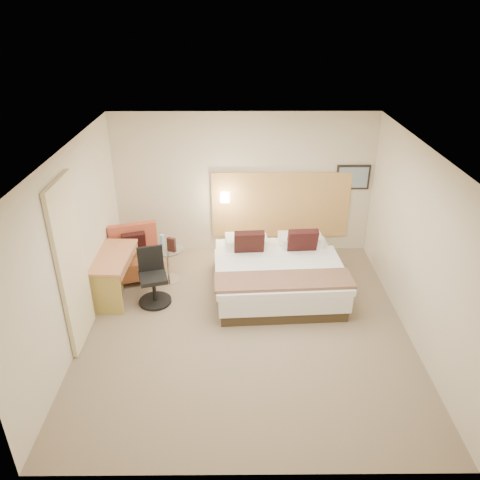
{
  "coord_description": "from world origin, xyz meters",
  "views": [
    {
      "loc": [
        -0.13,
        -5.72,
        4.39
      ],
      "look_at": [
        -0.08,
        0.8,
        1.06
      ],
      "focal_mm": 35.0,
      "sensor_mm": 36.0,
      "label": 1
    }
  ],
  "objects_px": {
    "desk": "(115,264)",
    "lounge_chair": "(136,257)",
    "side_table": "(168,263)",
    "desk_chair": "(153,281)",
    "bed": "(277,273)"
  },
  "relations": [
    {
      "from": "lounge_chair",
      "to": "desk_chair",
      "type": "bearing_deg",
      "value": -62.67
    },
    {
      "from": "desk",
      "to": "lounge_chair",
      "type": "bearing_deg",
      "value": 73.44
    },
    {
      "from": "bed",
      "to": "side_table",
      "type": "relative_size",
      "value": 2.99
    },
    {
      "from": "bed",
      "to": "lounge_chair",
      "type": "height_order",
      "value": "bed"
    },
    {
      "from": "lounge_chair",
      "to": "side_table",
      "type": "distance_m",
      "value": 0.62
    },
    {
      "from": "desk_chair",
      "to": "bed",
      "type": "bearing_deg",
      "value": 9.3
    },
    {
      "from": "side_table",
      "to": "desk_chair",
      "type": "xyz_separation_m",
      "value": [
        -0.15,
        -0.66,
        0.04
      ]
    },
    {
      "from": "bed",
      "to": "desk",
      "type": "xyz_separation_m",
      "value": [
        -2.66,
        -0.13,
        0.26
      ]
    },
    {
      "from": "bed",
      "to": "lounge_chair",
      "type": "xyz_separation_m",
      "value": [
        -2.46,
        0.52,
        0.03
      ]
    },
    {
      "from": "side_table",
      "to": "desk",
      "type": "relative_size",
      "value": 0.6
    },
    {
      "from": "bed",
      "to": "desk_chair",
      "type": "xyz_separation_m",
      "value": [
        -2.02,
        -0.33,
        0.05
      ]
    },
    {
      "from": "lounge_chair",
      "to": "side_table",
      "type": "relative_size",
      "value": 1.42
    },
    {
      "from": "lounge_chair",
      "to": "desk_chair",
      "type": "relative_size",
      "value": 1.11
    },
    {
      "from": "lounge_chair",
      "to": "desk",
      "type": "height_order",
      "value": "lounge_chair"
    },
    {
      "from": "lounge_chair",
      "to": "bed",
      "type": "bearing_deg",
      "value": -11.91
    }
  ]
}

